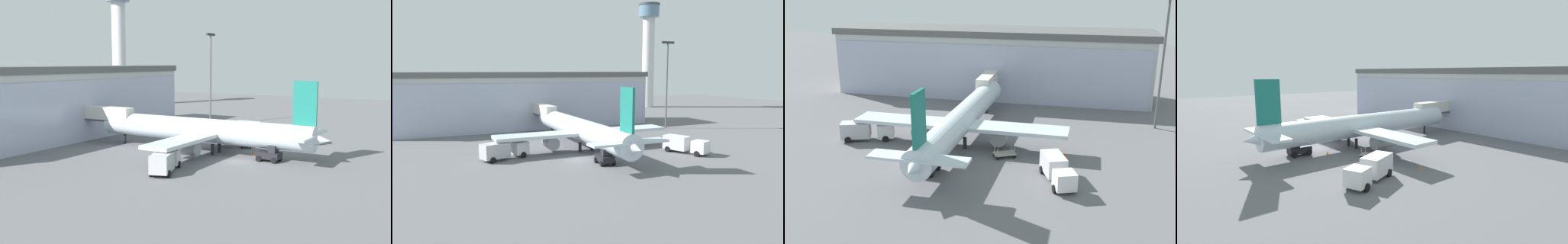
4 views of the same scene
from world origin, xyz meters
TOP-DOWN VIEW (x-y plane):
  - ground at (0.00, 0.00)m, footprint 240.00×240.00m
  - terminal_building at (0.00, 35.85)m, footprint 61.07×14.87m
  - jet_bridge at (1.96, 26.49)m, footprint 2.83×11.36m
  - apron_light_mast at (29.68, 21.38)m, footprint 3.20×0.40m
  - airplane at (3.04, 7.10)m, footprint 29.51×38.63m
  - catering_truck at (-10.44, 4.68)m, footprint 7.61×4.64m
  - fuel_truck at (17.26, -2.03)m, footprint 4.91×7.57m
  - baggage_cart at (9.99, 3.48)m, footprint 3.22×2.78m
  - pushback_tug at (2.32, -3.84)m, footprint 2.27×3.27m
  - safety_cone_nose at (4.73, -0.44)m, footprint 0.36×0.36m
  - safety_cone_wingtip at (17.65, 5.51)m, footprint 0.36×0.36m

SIDE VIEW (x-z plane):
  - ground at x=0.00m, z-range 0.00..0.00m
  - safety_cone_nose at x=4.73m, z-range 0.00..0.55m
  - safety_cone_wingtip at x=17.65m, z-range 0.00..0.55m
  - baggage_cart at x=9.99m, z-range -0.25..1.25m
  - pushback_tug at x=2.32m, z-range -0.18..2.12m
  - catering_truck at x=-10.44m, z-range 0.14..2.79m
  - fuel_truck at x=17.26m, z-range 0.14..2.79m
  - airplane at x=3.04m, z-range -2.21..8.88m
  - jet_bridge at x=1.96m, z-range 1.64..7.70m
  - terminal_building at x=0.00m, z-range 0.00..12.85m
  - apron_light_mast at x=29.68m, z-range 1.76..21.41m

